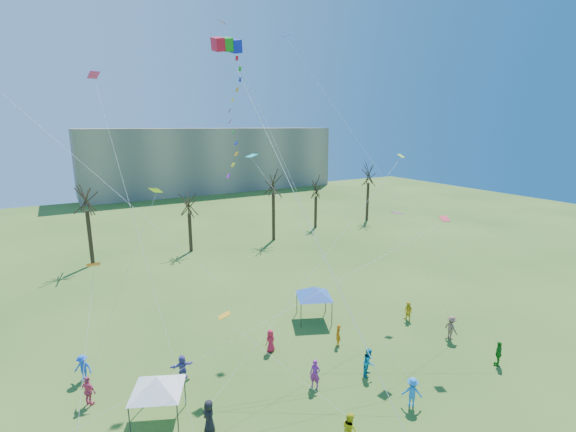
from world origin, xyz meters
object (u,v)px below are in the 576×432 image
canopy_tent_white (157,383)px  canopy_tent_blue (314,292)px  big_box_kite (239,119)px  distant_building (212,159)px

canopy_tent_white → canopy_tent_blue: (13.74, 5.67, 0.10)m
canopy_tent_blue → big_box_kite: bearing=-146.6°
big_box_kite → distant_building: bearing=71.8°
distant_building → canopy_tent_blue: bearing=-103.0°
distant_building → canopy_tent_blue: distant_building is taller
distant_building → big_box_kite: big_box_kite is taller
canopy_tent_white → big_box_kite: bearing=-0.8°
big_box_kite → canopy_tent_white: (-5.04, 0.07, -13.65)m
big_box_kite → canopy_tent_blue: big_box_kite is taller
distant_building → canopy_tent_blue: (-16.03, -69.57, -5.06)m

